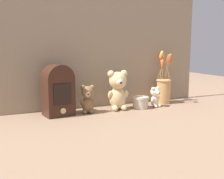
{
  "coord_description": "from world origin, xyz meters",
  "views": [
    {
      "loc": [
        -0.67,
        -1.45,
        0.38
      ],
      "look_at": [
        0.0,
        0.02,
        0.13
      ],
      "focal_mm": 45.0,
      "sensor_mm": 36.0,
      "label": 1
    }
  ],
  "objects_px": {
    "teddy_bear_small": "(155,96)",
    "decorative_tin_tall": "(141,103)",
    "teddy_bear_large": "(118,89)",
    "flower_vase": "(164,86)",
    "vintage_radio": "(58,89)",
    "teddy_bear_medium": "(88,98)"
  },
  "relations": [
    {
      "from": "teddy_bear_large",
      "to": "teddy_bear_small",
      "type": "xyz_separation_m",
      "value": [
        0.24,
        -0.03,
        -0.06
      ]
    },
    {
      "from": "flower_vase",
      "to": "teddy_bear_medium",
      "type": "bearing_deg",
      "value": -174.61
    },
    {
      "from": "teddy_bear_small",
      "to": "flower_vase",
      "type": "height_order",
      "value": "flower_vase"
    },
    {
      "from": "teddy_bear_large",
      "to": "flower_vase",
      "type": "bearing_deg",
      "value": 7.26
    },
    {
      "from": "teddy_bear_small",
      "to": "flower_vase",
      "type": "distance_m",
      "value": 0.15
    },
    {
      "from": "teddy_bear_medium",
      "to": "flower_vase",
      "type": "height_order",
      "value": "flower_vase"
    },
    {
      "from": "teddy_bear_large",
      "to": "decorative_tin_tall",
      "type": "distance_m",
      "value": 0.17
    },
    {
      "from": "vintage_radio",
      "to": "teddy_bear_medium",
      "type": "bearing_deg",
      "value": -7.2
    },
    {
      "from": "teddy_bear_medium",
      "to": "vintage_radio",
      "type": "relative_size",
      "value": 0.58
    },
    {
      "from": "teddy_bear_large",
      "to": "teddy_bear_small",
      "type": "bearing_deg",
      "value": -7.26
    },
    {
      "from": "teddy_bear_large",
      "to": "teddy_bear_medium",
      "type": "height_order",
      "value": "teddy_bear_large"
    },
    {
      "from": "flower_vase",
      "to": "teddy_bear_large",
      "type": "bearing_deg",
      "value": -172.74
    },
    {
      "from": "teddy_bear_small",
      "to": "vintage_radio",
      "type": "xyz_separation_m",
      "value": [
        -0.6,
        0.05,
        0.08
      ]
    },
    {
      "from": "teddy_bear_small",
      "to": "decorative_tin_tall",
      "type": "distance_m",
      "value": 0.11
    },
    {
      "from": "teddy_bear_large",
      "to": "flower_vase",
      "type": "relative_size",
      "value": 0.68
    },
    {
      "from": "teddy_bear_large",
      "to": "teddy_bear_medium",
      "type": "xyz_separation_m",
      "value": [
        -0.19,
        -0.01,
        -0.04
      ]
    },
    {
      "from": "vintage_radio",
      "to": "teddy_bear_small",
      "type": "bearing_deg",
      "value": -4.35
    },
    {
      "from": "teddy_bear_small",
      "to": "decorative_tin_tall",
      "type": "xyz_separation_m",
      "value": [
        -0.1,
        0.0,
        -0.03
      ]
    },
    {
      "from": "vintage_radio",
      "to": "decorative_tin_tall",
      "type": "bearing_deg",
      "value": -5.08
    },
    {
      "from": "teddy_bear_large",
      "to": "flower_vase",
      "type": "xyz_separation_m",
      "value": [
        0.36,
        0.05,
        -0.01
      ]
    },
    {
      "from": "decorative_tin_tall",
      "to": "teddy_bear_small",
      "type": "bearing_deg",
      "value": -0.84
    },
    {
      "from": "flower_vase",
      "to": "decorative_tin_tall",
      "type": "distance_m",
      "value": 0.24
    }
  ]
}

